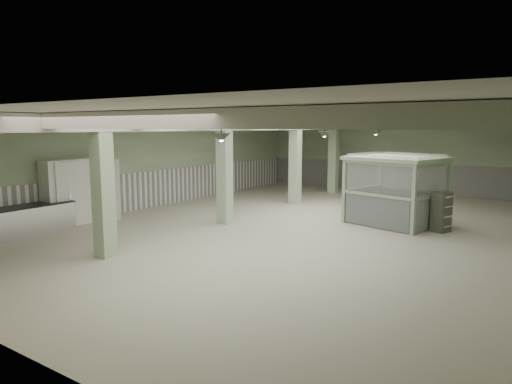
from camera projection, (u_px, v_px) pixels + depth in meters
The scene contains 24 objects.
floor at pixel (302, 226), 15.27m from camera, with size 20.00×20.00×0.00m, color beige.
ceiling at pixel (304, 118), 14.76m from camera, with size 14.00×20.00×0.02m, color silver.
wall_back at pixel (395, 157), 23.25m from camera, with size 14.00×0.02×3.60m, color #AABF98.
wall_left at pixel (153, 164), 18.86m from camera, with size 0.02×20.00×3.60m, color #AABF98.
wainscot_left at pixel (154, 189), 18.99m from camera, with size 0.05×19.90×1.50m, color white.
wainscot_back at pixel (394, 177), 23.38m from camera, with size 13.90×0.05×1.50m, color white.
girder at pixel (241, 125), 16.16m from camera, with size 0.45×19.90×0.40m, color beige.
beam_a at pixel (119, 120), 8.61m from camera, with size 13.90×0.35×0.32m, color beige.
beam_b at pixel (204, 122), 10.67m from camera, with size 13.90×0.35×0.32m, color beige.
beam_c at pixel (262, 123), 12.73m from camera, with size 13.90×0.35×0.32m, color beige.
beam_d at pixel (304, 123), 14.79m from camera, with size 13.90×0.35×0.32m, color beige.
beam_e at pixel (336, 124), 16.85m from camera, with size 13.90×0.35×0.32m, color beige.
beam_f at pixel (360, 124), 18.91m from camera, with size 13.90×0.35×0.32m, color beige.
beam_g at pixel (380, 124), 20.97m from camera, with size 13.90×0.35×0.32m, color beige.
column_a at pixel (103, 187), 11.44m from camera, with size 0.42×0.42×3.60m, color #AAC6A0.
column_b at pixel (225, 171), 15.56m from camera, with size 0.42×0.42×3.60m, color #AAC6A0.
column_c at pixel (295, 162), 19.68m from camera, with size 0.42×0.42×3.60m, color #AAC6A0.
column_d at pixel (334, 157), 22.98m from camera, with size 0.42×0.42×3.60m, color #AAC6A0.
pendant_front at pixel (221, 138), 10.44m from camera, with size 0.44×0.44×0.22m, color #2F3E2E.
pendant_mid at pixel (324, 135), 14.98m from camera, with size 0.44×0.44×0.22m, color #2F3E2E.
pendant_back at pixel (376, 133), 19.10m from camera, with size 0.44×0.44×0.22m, color #2F3E2E.
walkin_cooler at pixel (79, 191), 15.59m from camera, with size 1.07×2.47×2.26m.
guard_booth at pixel (396, 177), 15.47m from camera, with size 3.40×3.09×2.39m.
filing_cabinet at pixel (441, 212), 14.42m from camera, with size 0.41×0.59×1.28m, color #555648.
Camera 1 is at (6.99, -13.31, 3.29)m, focal length 32.00 mm.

